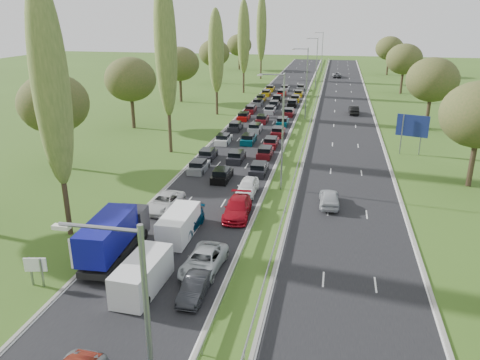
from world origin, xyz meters
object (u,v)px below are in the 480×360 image
Objects in this scene: near_car_2 at (165,202)px; white_van_rear at (180,223)px; direction_sign at (412,128)px; white_van_front at (144,273)px; info_sign at (36,268)px; blue_lorry at (114,235)px.

white_van_rear is at bearing -52.75° from near_car_2.
near_car_2 is 1.00× the size of direction_sign.
direction_sign reaches higher than white_van_front.
white_van_front is at bearing -88.75° from white_van_rear.
info_sign reaches higher than near_car_2.
blue_lorry is at bearing -87.86° from near_car_2.
near_car_2 is 0.94× the size of white_van_front.
direction_sign is (24.93, 23.67, 2.83)m from near_car_2.
blue_lorry is 41.74m from direction_sign.
white_van_rear is 36.08m from direction_sign.
blue_lorry is at bearing 139.84° from white_van_front.
info_sign is at bearing -127.72° from white_van_rear.
near_car_2 is at bearing 84.08° from blue_lorry.
near_car_2 is 0.95× the size of white_van_rear.
white_van_rear is 1.05× the size of direction_sign.
white_van_front is at bearing -70.67° from near_car_2.
white_van_front reaches higher than near_car_2.
info_sign is (-3.42, -4.68, -0.46)m from blue_lorry.
near_car_2 is 13.39m from white_van_front.
white_van_front is 1.02× the size of white_van_rear.
white_van_rear is at bearing 47.41° from blue_lorry.
near_car_2 is at bearing 74.65° from info_sign.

